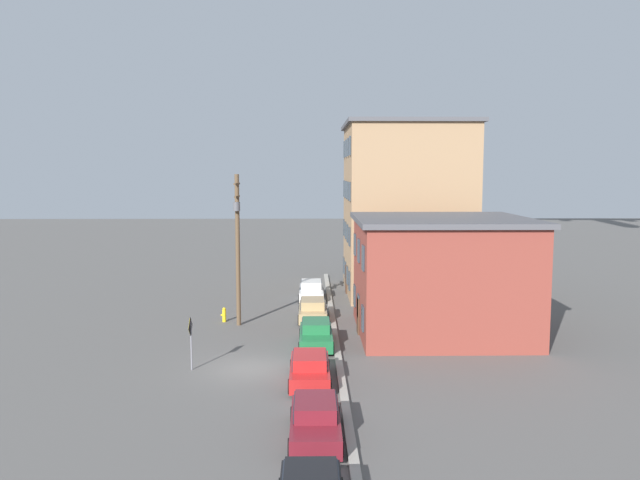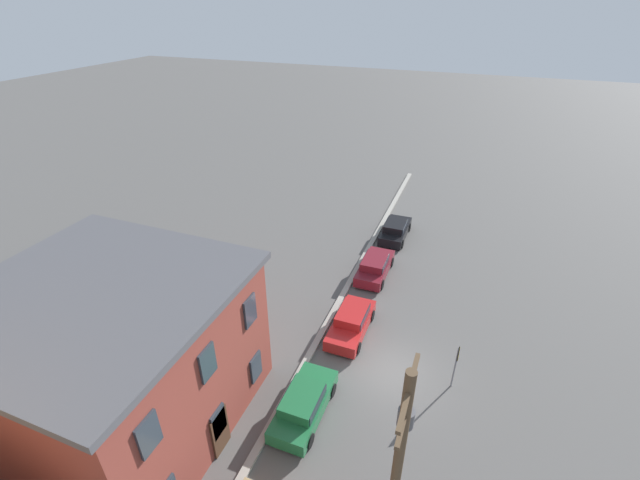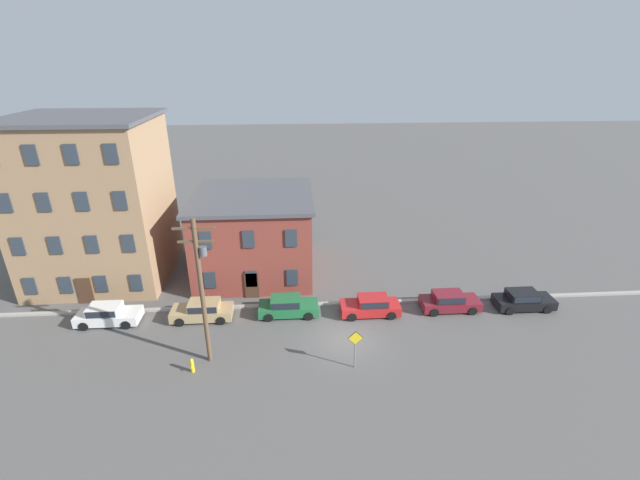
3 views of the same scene
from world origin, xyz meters
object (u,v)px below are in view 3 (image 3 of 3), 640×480
car_red (371,305)px  car_black (523,299)px  car_maroon (449,301)px  car_green (288,306)px  caution_sign (355,344)px  utility_pole (202,286)px  car_white (107,314)px  car_tan (203,310)px  fire_hydrant (192,365)px

car_red → car_black: (11.72, 0.04, 0.00)m
car_maroon → car_green: bearing=179.4°
car_black → caution_sign: (-13.78, -5.91, 1.04)m
car_maroon → utility_pole: (-17.10, -4.78, 4.65)m
car_white → utility_pole: (8.06, -4.66, 4.65)m
car_tan → car_maroon: bearing=0.1°
car_tan → utility_pole: utility_pole is taller
car_white → car_tan: 6.76m
car_tan → car_red: 12.38m
car_black → caution_sign: 15.03m
car_maroon → caution_sign: (-8.08, -6.09, 1.04)m
car_red → car_maroon: size_ratio=1.00×
car_white → car_green: bearing=1.1°
car_red → utility_pole: 12.85m
utility_pole → car_tan: bearing=105.3°
car_green → caution_sign: (4.15, -6.21, 1.04)m
car_black → car_red: bearing=-179.8°
utility_pole → car_maroon: bearing=15.6°
car_red → car_black: bearing=0.2°
car_green → car_red: bearing=-3.1°
car_green → car_red: 6.22m
caution_sign → fire_hydrant: bearing=178.5°
car_green → utility_pole: (-4.87, -4.90, 4.65)m
car_tan → car_maroon: 18.40m
car_green → car_maroon: size_ratio=1.00×
car_white → car_maroon: bearing=0.3°
car_green → caution_sign: size_ratio=1.65×
car_red → fire_hydrant: bearing=-154.9°
caution_sign → fire_hydrant: 10.03m
car_white → caution_sign: size_ratio=1.65×
car_tan → fire_hydrant: 5.82m
fire_hydrant → car_white: bearing=141.3°
car_black → utility_pole: 23.72m
car_red → caution_sign: bearing=-109.3°
car_maroon → fire_hydrant: size_ratio=4.58×
car_white → caution_sign: (17.08, -5.97, 1.04)m
car_red → car_black: same height
car_white → car_black: size_ratio=1.00×
car_black → fire_hydrant: 24.38m
car_white → car_red: bearing=-0.3°
car_green → car_black: (17.93, -0.30, 0.00)m
car_maroon → caution_sign: bearing=-143.0°
car_white → car_tan: same height
car_white → fire_hydrant: bearing=-38.7°
car_green → fire_hydrant: size_ratio=4.58×
utility_pole → car_green: bearing=45.2°
car_black → car_maroon: bearing=178.3°
car_white → utility_pole: utility_pole is taller
car_white → car_tan: size_ratio=1.00×
car_white → car_red: 19.13m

